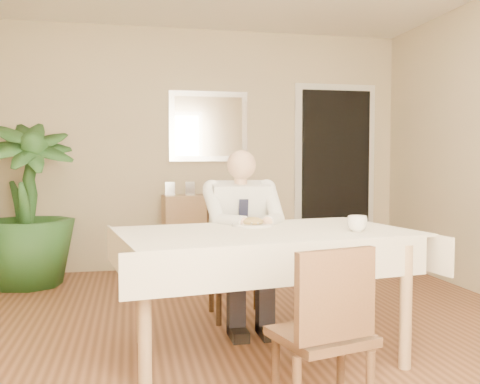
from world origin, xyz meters
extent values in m
plane|color=brown|center=(0.00, 0.00, 0.00)|extent=(5.00, 5.00, 0.00)
cube|color=#CBB58B|center=(0.00, 2.50, 1.30)|extent=(4.50, 0.02, 2.60)
cube|color=silver|center=(1.55, 2.48, 1.00)|extent=(0.96, 0.03, 2.10)
cube|color=black|center=(1.55, 2.45, 1.00)|extent=(0.80, 0.05, 1.95)
cube|color=silver|center=(0.09, 2.48, 1.55)|extent=(0.86, 0.03, 0.76)
cube|color=white|center=(0.09, 2.46, 1.55)|extent=(0.74, 0.02, 0.64)
cube|color=#A27B5A|center=(0.03, -0.25, 0.72)|extent=(1.72, 1.14, 0.04)
cube|color=#F4E7C9|center=(0.03, -0.25, 0.75)|extent=(1.84, 1.26, 0.01)
cube|color=#F4E7C9|center=(0.03, -0.75, 0.64)|extent=(1.68, 0.28, 0.22)
cube|color=#F4E7C9|center=(0.03, 0.25, 0.64)|extent=(1.68, 0.28, 0.22)
cube|color=#F4E7C9|center=(-0.82, -0.25, 0.64)|extent=(0.17, 0.99, 0.22)
cube|color=#F4E7C9|center=(0.88, -0.25, 0.64)|extent=(0.17, 0.99, 0.22)
cylinder|color=#A27B5A|center=(-0.69, -0.62, 0.35)|extent=(0.07, 0.07, 0.70)
cylinder|color=#A27B5A|center=(0.75, -0.62, 0.35)|extent=(0.07, 0.07, 0.70)
cylinder|color=#A27B5A|center=(-0.69, 0.12, 0.35)|extent=(0.07, 0.07, 0.70)
cylinder|color=#A27B5A|center=(0.75, 0.12, 0.35)|extent=(0.07, 0.07, 0.70)
cube|color=#432919|center=(0.03, 0.55, 0.42)|extent=(0.43, 0.43, 0.04)
cube|color=#432919|center=(0.03, 0.74, 0.67)|extent=(0.42, 0.06, 0.42)
cylinder|color=#432919|center=(-0.15, 0.37, 0.20)|extent=(0.04, 0.04, 0.40)
cylinder|color=#432919|center=(0.21, 0.37, 0.20)|extent=(0.04, 0.04, 0.40)
cylinder|color=#432919|center=(-0.15, 0.73, 0.20)|extent=(0.04, 0.04, 0.40)
cylinder|color=#432919|center=(0.21, 0.73, 0.20)|extent=(0.04, 0.04, 0.40)
cube|color=#432919|center=(0.07, -1.11, 0.39)|extent=(0.46, 0.46, 0.04)
cube|color=#432919|center=(0.07, -1.28, 0.61)|extent=(0.38, 0.14, 0.38)
cylinder|color=#432919|center=(-0.09, -0.95, 0.18)|extent=(0.04, 0.04, 0.37)
cylinder|color=#432919|center=(0.23, -0.95, 0.18)|extent=(0.04, 0.04, 0.37)
cube|color=white|center=(0.03, 0.51, 0.75)|extent=(0.42, 0.31, 0.55)
cube|color=black|center=(0.03, 0.38, 0.72)|extent=(0.07, 0.08, 0.36)
cylinder|color=tan|center=(0.03, 0.46, 1.03)|extent=(0.09, 0.09, 0.08)
sphere|color=tan|center=(0.03, 0.44, 1.14)|extent=(0.21, 0.21, 0.21)
cube|color=black|center=(-0.07, 0.31, 0.52)|extent=(0.13, 0.42, 0.13)
cube|color=black|center=(0.13, 0.31, 0.52)|extent=(0.13, 0.42, 0.13)
cube|color=black|center=(-0.07, 0.13, 0.23)|extent=(0.11, 0.12, 0.45)
cube|color=black|center=(0.13, 0.13, 0.23)|extent=(0.11, 0.12, 0.45)
cube|color=black|center=(-0.07, 0.07, 0.04)|extent=(0.11, 0.26, 0.07)
cube|color=black|center=(0.13, 0.07, 0.04)|extent=(0.11, 0.26, 0.07)
cylinder|color=white|center=(0.00, -0.03, 0.76)|extent=(0.26, 0.26, 0.02)
ellipsoid|color=olive|center=(0.00, -0.03, 0.78)|extent=(0.14, 0.14, 0.06)
cylinder|color=silver|center=(0.04, -0.09, 0.78)|extent=(0.01, 0.13, 0.01)
cylinder|color=silver|center=(-0.04, -0.09, 0.78)|extent=(0.01, 0.13, 0.01)
imported|color=white|center=(0.55, -0.41, 0.80)|extent=(0.14, 0.14, 0.09)
cube|color=#A27B5A|center=(0.09, 2.32, 0.41)|extent=(1.04, 0.41, 0.81)
cube|color=silver|center=(-0.35, 2.34, 0.88)|extent=(0.10, 0.02, 0.14)
cube|color=silver|center=(-0.13, 2.36, 0.88)|extent=(0.10, 0.02, 0.14)
cube|color=silver|center=(0.22, 2.38, 0.88)|extent=(0.10, 0.02, 0.14)
imported|color=#234C1E|center=(-1.71, 1.95, 0.77)|extent=(1.08, 1.08, 1.55)
camera|label=1|loc=(-0.75, -3.32, 1.16)|focal=40.00mm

